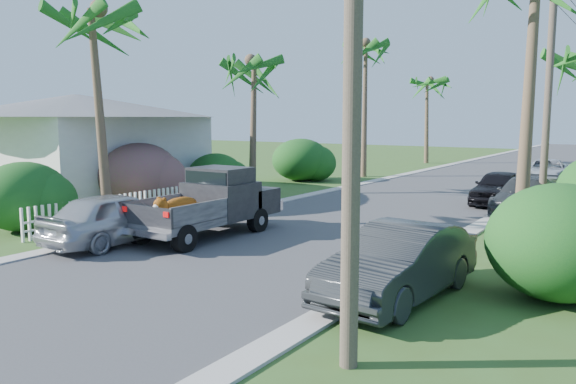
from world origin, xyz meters
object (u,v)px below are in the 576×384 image
Objects in this scene: parked_car_rm at (526,196)px; palm_l_d at (428,81)px; palm_l_b at (253,61)px; palm_l_c at (366,44)px; parked_car_rf at (499,188)px; parked_car_ln at (116,218)px; utility_pole_a at (353,39)px; utility_pole_b at (549,88)px; house_left at (78,150)px; parked_car_rd at (547,172)px; parked_car_rn at (399,263)px; pickup_truck at (215,202)px; palm_l_a at (95,11)px.

palm_l_d reaches higher than parked_car_rm.
palm_l_c reaches higher than palm_l_b.
palm_l_b is (-10.40, -3.00, 5.45)m from parked_car_rf.
parked_car_ln is at bearing -126.79° from parked_car_rm.
utility_pole_a is 15.00m from utility_pole_b.
palm_l_d reaches higher than palm_l_b.
utility_pole_b is at bearing 17.88° from house_left.
palm_l_c is at bearing -174.29° from parked_car_rd.
parked_car_rm is at bearing 94.24° from parked_car_rn.
palm_l_c is (-2.40, 20.60, 7.17)m from parked_car_ln.
palm_l_d is (0.30, 22.00, 0.29)m from palm_l_b.
palm_l_b reaches higher than pickup_truck.
palm_l_c reaches higher than pickup_truck.
parked_car_rd is 17.17m from palm_l_b.
parked_car_rf is at bearing 25.73° from house_left.
palm_l_c is (0.80, 10.00, 1.77)m from palm_l_b.
palm_l_a is 1.11× the size of palm_l_b.
palm_l_b is at bearing 93.81° from palm_l_a.
palm_l_b is 0.82× the size of utility_pole_b.
utility_pole_a reaches higher than parked_car_rd.
utility_pole_b is (2.00, -2.00, 3.90)m from parked_car_rf.
palm_l_b is at bearing 38.88° from house_left.
utility_pole_b is at bearing -19.01° from parked_car_rm.
palm_l_d is (-10.45, 9.78, 5.78)m from parked_car_rd.
house_left is at bearing -162.12° from utility_pole_b.
parked_car_rm is 0.60× the size of palm_l_d.
pickup_truck reaches higher than parked_car_rn.
utility_pole_a is (0.60, -3.25, 3.88)m from parked_car_rn.
parked_car_rn is 35.18m from palm_l_d.
parked_car_rf is 22.27m from palm_l_d.
parked_car_rf is 0.87× the size of parked_car_rd.
parked_car_rd is (0.35, 9.22, -0.04)m from parked_car_rf.
house_left is (-6.80, 4.00, -4.81)m from palm_l_a.
pickup_truck is at bearing -130.31° from utility_pole_b.
parked_car_rf is at bearing 135.00° from utility_pole_b.
utility_pole_a is (12.10, -36.00, -1.84)m from palm_l_d.
utility_pole_a is (0.60, -15.20, 3.93)m from parked_car_rm.
parked_car_rf is 0.46× the size of utility_pole_b.
palm_l_d is (-0.30, 31.00, -0.49)m from palm_l_a.
pickup_truck is at bearing -113.46° from parked_car_rd.
pickup_truck is 0.57× the size of utility_pole_a.
parked_car_rm is 0.51× the size of utility_pole_b.
parked_car_rn is (7.11, -2.66, -0.29)m from pickup_truck.
palm_l_b is 0.82× the size of utility_pole_a.
parked_car_rm reaches higher than parked_car_rd.
pickup_truck is at bearing -117.63° from parked_car_rf.
utility_pole_b reaches higher than parked_car_ln.
parked_car_rm is at bearing -126.21° from parked_car_ln.
pickup_truck is 1.11× the size of parked_car_rm.
palm_l_a is at bearing -30.47° from house_left.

